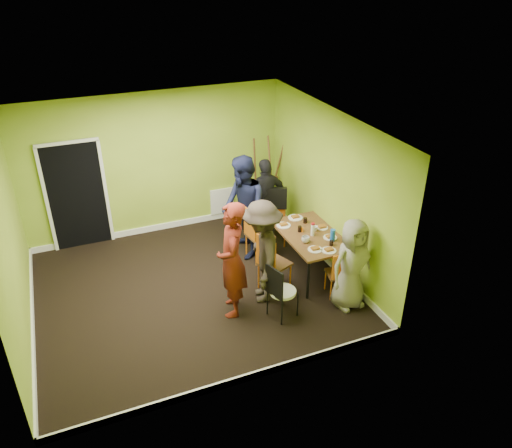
{
  "coord_description": "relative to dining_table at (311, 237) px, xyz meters",
  "views": [
    {
      "loc": [
        -1.62,
        -6.69,
        4.96
      ],
      "look_at": [
        1.15,
        0.0,
        1.01
      ],
      "focal_mm": 35.0,
      "sensor_mm": 36.0,
      "label": 1
    }
  ],
  "objects": [
    {
      "name": "chair_left_far",
      "position": [
        -0.72,
        0.72,
        -0.12
      ],
      "size": [
        0.48,
        0.48,
        1.03
      ],
      "rotation": [
        0.0,
        0.0,
        -1.44
      ],
      "color": "orange",
      "rests_on": "ground"
    },
    {
      "name": "chair_back_end",
      "position": [
        -0.07,
        1.29,
        0.05
      ],
      "size": [
        0.58,
        0.63,
        1.05
      ],
      "rotation": [
        0.0,
        0.0,
        2.75
      ],
      "color": "orange",
      "rests_on": "ground"
    },
    {
      "name": "person_front_end",
      "position": [
        0.14,
        -1.08,
        0.06
      ],
      "size": [
        0.79,
        0.56,
        1.51
      ],
      "primitive_type": "imported",
      "rotation": [
        0.0,
        0.0,
        0.11
      ],
      "color": "gray",
      "rests_on": "ground"
    },
    {
      "name": "glass_back",
      "position": [
        0.1,
        0.4,
        0.1
      ],
      "size": [
        0.07,
        0.07,
        0.09
      ],
      "primitive_type": "cylinder",
      "color": "black",
      "rests_on": "dining_table"
    },
    {
      "name": "plate_near_right",
      "position": [
        -0.18,
        -0.48,
        0.06
      ],
      "size": [
        0.24,
        0.24,
        0.01
      ],
      "primitive_type": "cylinder",
      "color": "white",
      "rests_on": "dining_table"
    },
    {
      "name": "cup_a",
      "position": [
        -0.21,
        -0.21,
        0.11
      ],
      "size": [
        0.13,
        0.13,
        0.11
      ],
      "primitive_type": "imported",
      "color": "white",
      "rests_on": "dining_table"
    },
    {
      "name": "chair_left_near",
      "position": [
        -0.86,
        -0.27,
        -0.1
      ],
      "size": [
        0.56,
        0.56,
        1.05
      ],
      "rotation": [
        0.0,
        0.0,
        -1.2
      ],
      "color": "orange",
      "rests_on": "ground"
    },
    {
      "name": "easel",
      "position": [
        0.15,
        2.18,
        0.21
      ],
      "size": [
        0.73,
        0.69,
        1.83
      ],
      "color": "brown",
      "rests_on": "ground"
    },
    {
      "name": "plate_far_back",
      "position": [
        0.02,
        0.63,
        0.06
      ],
      "size": [
        0.27,
        0.27,
        0.01
      ],
      "primitive_type": "cylinder",
      "color": "white",
      "rests_on": "dining_table"
    },
    {
      "name": "glass_mid",
      "position": [
        -0.14,
        0.15,
        0.11
      ],
      "size": [
        0.06,
        0.06,
        0.1
      ],
      "primitive_type": "cylinder",
      "color": "black",
      "rests_on": "dining_table"
    },
    {
      "name": "dining_table",
      "position": [
        0.0,
        0.0,
        0.0
      ],
      "size": [
        0.9,
        1.5,
        0.75
      ],
      "color": "black",
      "rests_on": "ground"
    },
    {
      "name": "chair_front_end",
      "position": [
        0.09,
        -0.83,
        -0.22
      ],
      "size": [
        0.41,
        0.42,
        0.85
      ],
      "rotation": [
        0.0,
        0.0,
        -0.21
      ],
      "color": "orange",
      "rests_on": "ground"
    },
    {
      "name": "person_left_near",
      "position": [
        -1.07,
        -0.38,
        0.17
      ],
      "size": [
        0.93,
        1.25,
        1.72
      ],
      "primitive_type": "imported",
      "rotation": [
        0.0,
        0.0,
        -1.86
      ],
      "color": "#2D261E",
      "rests_on": "ground"
    },
    {
      "name": "cup_b",
      "position": [
        0.12,
        0.07,
        0.1
      ],
      "size": [
        0.1,
        0.1,
        0.09
      ],
      "primitive_type": "imported",
      "color": "white",
      "rests_on": "dining_table"
    },
    {
      "name": "plate_wall_back",
      "position": [
        0.28,
        0.12,
        0.06
      ],
      "size": [
        0.21,
        0.21,
        0.01
      ],
      "primitive_type": "cylinder",
      "color": "white",
      "rests_on": "dining_table"
    },
    {
      "name": "blue_bottle",
      "position": [
        0.22,
        -0.34,
        0.16
      ],
      "size": [
        0.08,
        0.08,
        0.22
      ],
      "primitive_type": "cylinder",
      "color": "blue",
      "rests_on": "dining_table"
    },
    {
      "name": "thermos",
      "position": [
        0.01,
        -0.05,
        0.16
      ],
      "size": [
        0.06,
        0.06,
        0.21
      ],
      "primitive_type": "cylinder",
      "color": "white",
      "rests_on": "dining_table"
    },
    {
      "name": "plate_near_left",
      "position": [
        -0.3,
        0.45,
        0.06
      ],
      "size": [
        0.25,
        0.25,
        0.01
      ],
      "primitive_type": "cylinder",
      "color": "white",
      "rests_on": "dining_table"
    },
    {
      "name": "room_walls",
      "position": [
        -2.07,
        0.3,
        0.29
      ],
      "size": [
        5.04,
        4.54,
        2.82
      ],
      "color": "#85A329",
      "rests_on": "ground"
    },
    {
      "name": "person_back_end",
      "position": [
        -0.18,
        1.5,
        0.1
      ],
      "size": [
        0.97,
        0.48,
        1.59
      ],
      "primitive_type": "imported",
      "rotation": [
        0.0,
        0.0,
        3.24
      ],
      "color": "black",
      "rests_on": "ground"
    },
    {
      "name": "plate_far_front",
      "position": [
        0.01,
        -0.59,
        0.06
      ],
      "size": [
        0.24,
        0.24,
        0.01
      ],
      "primitive_type": "cylinder",
      "color": "white",
      "rests_on": "dining_table"
    },
    {
      "name": "ground",
      "position": [
        -2.05,
        0.25,
        -0.7
      ],
      "size": [
        5.0,
        5.0,
        0.0
      ],
      "primitive_type": "plane",
      "color": "black",
      "rests_on": "ground"
    },
    {
      "name": "glass_front",
      "position": [
        0.14,
        -0.45,
        0.1
      ],
      "size": [
        0.06,
        0.06,
        0.09
      ],
      "primitive_type": "cylinder",
      "color": "black",
      "rests_on": "dining_table"
    },
    {
      "name": "person_left_far",
      "position": [
        -0.84,
        1.0,
        0.26
      ],
      "size": [
        0.77,
        0.96,
        1.9
      ],
      "primitive_type": "imported",
      "rotation": [
        0.0,
        0.0,
        -1.62
      ],
      "color": "#161B39",
      "rests_on": "ground"
    },
    {
      "name": "person_standing",
      "position": [
        -1.61,
        -0.52,
        0.24
      ],
      "size": [
        0.62,
        0.78,
        1.86
      ],
      "primitive_type": "imported",
      "rotation": [
        0.0,
        0.0,
        -1.87
      ],
      "color": "#5F1A10",
      "rests_on": "ground"
    },
    {
      "name": "orange_bottle",
      "position": [
        -0.1,
        0.12,
        0.1
      ],
      "size": [
        0.03,
        0.03,
        0.08
      ],
      "primitive_type": "cylinder",
      "color": "orange",
      "rests_on": "dining_table"
    },
    {
      "name": "chair_bentwood",
      "position": [
        -1.01,
        -0.94,
        -0.18
      ],
      "size": [
        0.46,
        0.45,
        0.94
      ],
      "rotation": [
        0.0,
        0.0,
        -1.26
      ],
      "color": "black",
      "rests_on": "ground"
    },
    {
      "name": "plate_wall_front",
      "position": [
        0.24,
        -0.23,
        0.06
      ],
      "size": [
        0.23,
        0.23,
        0.01
      ],
      "primitive_type": "cylinder",
      "color": "white",
      "rests_on": "dining_table"
    }
  ]
}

